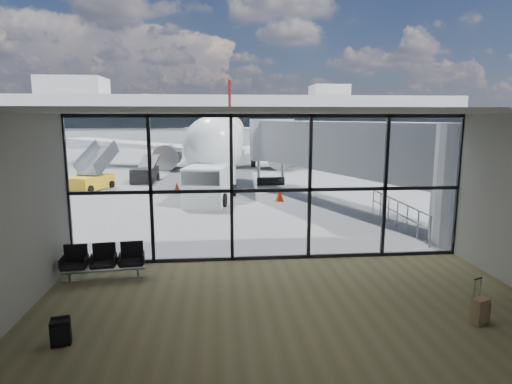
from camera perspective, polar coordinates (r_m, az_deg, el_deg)
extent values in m
plane|color=slate|center=(52.97, -3.48, 5.08)|extent=(220.00, 220.00, 0.00)
cube|color=#6A6743|center=(9.93, 4.94, -16.32)|extent=(12.00, 8.00, 0.01)
cube|color=silver|center=(8.91, 5.37, 10.60)|extent=(12.00, 8.00, 0.02)
cube|color=#B4B4AF|center=(5.46, 12.89, -13.32)|extent=(12.00, 0.02, 4.50)
cube|color=white|center=(13.04, 2.00, 0.45)|extent=(12.00, 0.04, 4.50)
cube|color=black|center=(13.57, 1.94, -8.71)|extent=(12.00, 0.12, 0.10)
cube|color=black|center=(13.05, 2.00, 0.24)|extent=(12.00, 0.12, 0.10)
cube|color=black|center=(12.87, 2.06, 10.12)|extent=(12.00, 0.12, 0.10)
cube|color=black|center=(13.66, -23.84, 0.04)|extent=(0.10, 0.12, 4.50)
cube|color=black|center=(13.09, -13.84, 0.20)|extent=(0.10, 0.12, 4.50)
cube|color=black|center=(12.94, -3.28, 0.37)|extent=(0.10, 0.12, 4.50)
cube|color=black|center=(13.24, 7.15, 0.53)|extent=(0.10, 0.12, 4.50)
cube|color=black|center=(13.95, 16.83, 0.65)|extent=(0.10, 0.12, 4.50)
cube|color=black|center=(15.02, 25.35, 0.75)|extent=(0.10, 0.12, 4.50)
cylinder|color=#97999C|center=(16.51, 27.15, 0.82)|extent=(2.80, 2.80, 4.20)
cube|color=#97999C|center=(21.71, 11.37, 6.01)|extent=(7.45, 14.81, 2.40)
cube|color=#97999C|center=(28.02, 2.01, 7.02)|extent=(2.60, 2.20, 2.60)
cylinder|color=gray|center=(28.11, 0.36, 2.74)|extent=(0.20, 0.20, 1.80)
cylinder|color=gray|center=(28.31, 3.59, 2.77)|extent=(0.20, 0.20, 1.80)
cylinder|color=black|center=(28.29, 1.98, 1.45)|extent=(1.80, 0.56, 0.56)
cylinder|color=gray|center=(15.84, 22.18, -4.88)|extent=(0.06, 0.06, 1.10)
cylinder|color=gray|center=(16.61, 20.77, -4.13)|extent=(0.06, 0.06, 1.10)
cylinder|color=gray|center=(17.40, 19.48, -3.43)|extent=(0.06, 0.06, 1.10)
cylinder|color=gray|center=(18.20, 18.31, -2.80)|extent=(0.06, 0.06, 1.10)
cylinder|color=gray|center=(19.01, 17.24, -2.22)|extent=(0.06, 0.06, 1.10)
cylinder|color=gray|center=(19.83, 16.25, -1.68)|extent=(0.06, 0.06, 1.10)
cylinder|color=gray|center=(20.65, 15.35, -1.19)|extent=(0.06, 0.06, 1.10)
cylinder|color=gray|center=(18.10, 18.40, -1.16)|extent=(0.06, 5.40, 0.06)
cylinder|color=gray|center=(18.19, 18.32, -2.65)|extent=(0.06, 5.40, 0.06)
cube|color=silver|center=(74.78, -4.05, 9.53)|extent=(80.00, 12.00, 8.00)
cube|color=black|center=(68.68, -3.94, 9.50)|extent=(80.00, 0.20, 2.40)
cube|color=silver|center=(78.50, -23.16, 12.81)|extent=(10.00, 8.00, 3.00)
cube|color=silver|center=(77.43, 9.70, 13.13)|extent=(6.00, 6.00, 2.00)
cylinder|color=#382619|center=(92.68, -29.25, 6.84)|extent=(0.50, 0.50, 3.06)
sphere|color=#1A3213|center=(92.64, -29.45, 9.14)|extent=(5.61, 5.61, 5.61)
cylinder|color=#382619|center=(90.42, -25.76, 7.18)|extent=(0.50, 0.50, 3.42)
sphere|color=#1A3213|center=(90.39, -25.96, 9.83)|extent=(6.27, 6.27, 6.27)
cylinder|color=#382619|center=(88.53, -22.08, 7.17)|extent=(0.50, 0.50, 2.70)
sphere|color=#1A3213|center=(88.48, -22.22, 9.30)|extent=(4.95, 4.95, 4.95)
cylinder|color=#382619|center=(86.99, -18.27, 7.48)|extent=(0.50, 0.50, 3.06)
sphere|color=#1A3213|center=(86.95, -18.40, 9.94)|extent=(5.61, 5.61, 5.61)
cylinder|color=#382619|center=(85.85, -14.34, 7.76)|extent=(0.50, 0.50, 3.42)
sphere|color=#1A3213|center=(85.82, -14.46, 10.55)|extent=(6.27, 6.27, 6.27)
cube|color=gray|center=(12.61, -19.62, -9.87)|extent=(2.18, 0.32, 0.04)
cube|color=black|center=(12.68, -23.03, -9.08)|extent=(0.68, 0.64, 0.08)
cube|color=black|center=(12.86, -22.87, -7.60)|extent=(0.62, 0.14, 0.54)
cube|color=black|center=(12.55, -19.67, -9.06)|extent=(0.68, 0.64, 0.08)
cube|color=black|center=(12.73, -19.56, -7.56)|extent=(0.62, 0.14, 0.54)
cube|color=black|center=(12.46, -16.24, -9.00)|extent=(0.68, 0.64, 0.08)
cube|color=black|center=(12.65, -16.20, -7.49)|extent=(0.62, 0.14, 0.54)
cylinder|color=gray|center=(12.81, -23.60, -10.41)|extent=(0.06, 0.06, 0.25)
cylinder|color=gray|center=(12.55, -15.48, -10.33)|extent=(0.06, 0.06, 0.25)
cube|color=black|center=(9.55, -24.60, -16.70)|extent=(0.41, 0.30, 0.50)
cube|color=black|center=(9.42, -24.70, -17.06)|extent=(0.31, 0.13, 0.34)
cylinder|color=black|center=(9.54, -24.63, -15.03)|extent=(0.36, 0.16, 0.09)
cube|color=#927551|center=(10.66, 27.70, -13.85)|extent=(0.43, 0.36, 0.55)
cube|color=#927551|center=(10.60, 28.27, -14.03)|extent=(0.29, 0.16, 0.41)
cylinder|color=gray|center=(10.46, 27.13, -11.49)|extent=(0.02, 0.02, 0.46)
cylinder|color=gray|center=(10.62, 27.74, -11.22)|extent=(0.02, 0.02, 0.46)
cube|color=black|center=(10.47, 27.54, -10.21)|extent=(0.24, 0.13, 0.02)
cylinder|color=black|center=(10.73, 26.81, -15.16)|extent=(0.05, 0.07, 0.06)
cylinder|color=black|center=(10.89, 27.43, -14.84)|extent=(0.05, 0.07, 0.06)
cylinder|color=white|center=(38.44, -4.26, 7.43)|extent=(5.22, 27.95, 3.43)
sphere|color=white|center=(24.59, -5.78, 6.07)|extent=(3.43, 3.43, 3.43)
cone|color=white|center=(54.62, -3.47, 8.44)|extent=(3.78, 5.77, 3.43)
cube|color=black|center=(25.12, -5.70, 7.20)|extent=(2.11, 1.24, 0.46)
cube|color=white|center=(40.54, -15.44, 6.12)|extent=(14.07, 8.07, 1.10)
cylinder|color=black|center=(38.17, -11.56, 4.66)|extent=(2.14, 3.27, 1.95)
cube|color=white|center=(54.34, -6.64, 8.48)|extent=(5.36, 2.98, 0.17)
cube|color=white|center=(39.83, 7.27, 6.33)|extent=(14.24, 6.48, 1.10)
cylinder|color=black|center=(37.71, 3.06, 4.79)|extent=(2.14, 3.27, 1.95)
cube|color=white|center=(54.14, -0.31, 8.54)|extent=(5.28, 2.38, 0.17)
cube|color=#5F0D13|center=(54.63, -3.50, 11.64)|extent=(0.50, 3.53, 5.56)
cylinder|color=gray|center=(26.65, -5.41, 1.76)|extent=(0.19, 0.19, 1.30)
cylinder|color=black|center=(26.70, -5.40, 1.07)|extent=(0.27, 0.66, 0.65)
cylinder|color=black|center=(39.28, -7.98, 3.96)|extent=(0.47, 0.91, 0.89)
cylinder|color=black|center=(39.04, -0.37, 4.02)|extent=(0.47, 0.91, 0.89)
cube|color=silver|center=(22.83, -6.05, 1.23)|extent=(2.85, 4.82, 1.96)
cube|color=black|center=(21.15, -7.06, 2.00)|extent=(2.07, 1.53, 0.69)
cylinder|color=black|center=(21.77, -9.39, -0.97)|extent=(0.38, 0.72, 0.69)
cylinder|color=black|center=(21.32, -4.31, -1.09)|extent=(0.38, 0.72, 0.69)
cylinder|color=black|center=(24.57, -7.51, 0.31)|extent=(0.38, 0.72, 0.69)
cylinder|color=black|center=(24.17, -3.00, 0.22)|extent=(0.38, 0.72, 0.69)
cube|color=black|center=(30.57, -14.59, 2.28)|extent=(1.58, 2.95, 0.95)
cube|color=black|center=(31.59, -14.14, 3.82)|extent=(1.35, 2.45, 0.97)
cylinder|color=black|center=(29.88, -16.25, 1.48)|extent=(0.23, 0.49, 0.47)
cylinder|color=black|center=(29.54, -13.78, 1.50)|extent=(0.23, 0.49, 0.47)
cylinder|color=black|center=(31.69, -15.30, 1.98)|extent=(0.23, 0.49, 0.47)
cylinder|color=black|center=(31.36, -12.97, 2.00)|extent=(0.23, 0.49, 0.47)
cube|color=yellow|center=(28.38, -21.27, 1.23)|extent=(2.59, 3.24, 0.81)
cube|color=gray|center=(28.88, -20.41, 3.75)|extent=(2.19, 2.67, 1.50)
cylinder|color=black|center=(28.17, -23.80, 0.52)|extent=(0.36, 0.49, 0.45)
cylinder|color=black|center=(27.13, -21.22, 0.36)|extent=(0.36, 0.49, 0.45)
cylinder|color=black|center=(29.70, -21.25, 1.13)|extent=(0.36, 0.49, 0.45)
cylinder|color=black|center=(28.72, -18.72, 1.00)|extent=(0.36, 0.49, 0.45)
cube|color=red|center=(25.65, -10.47, -0.11)|extent=(0.45, 0.45, 0.03)
cone|color=red|center=(25.60, -10.49, 0.57)|extent=(0.43, 0.43, 0.65)
cube|color=#F1360C|center=(22.91, 3.15, -1.14)|extent=(0.48, 0.48, 0.03)
cone|color=#F1360C|center=(22.85, 3.16, -0.35)|extent=(0.45, 0.45, 0.68)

